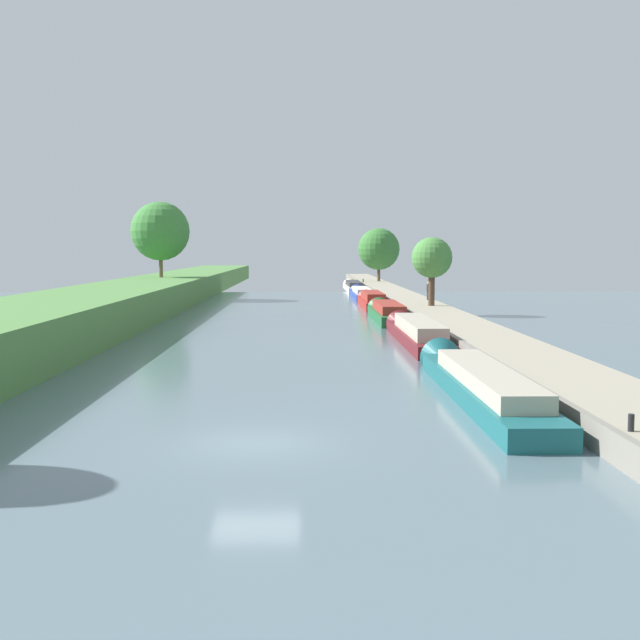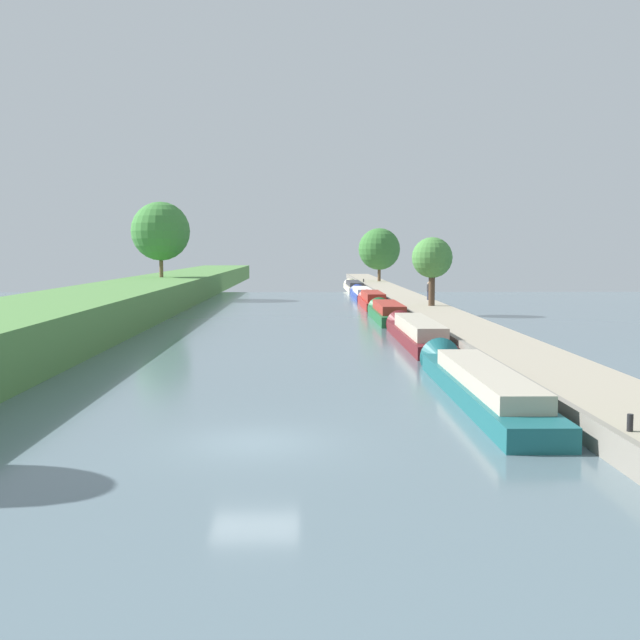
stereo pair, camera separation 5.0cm
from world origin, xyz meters
name	(u,v)px [view 2 (the right image)]	position (x,y,z in m)	size (l,w,h in m)	color
ground_plane	(255,443)	(0.00, 0.00, 0.00)	(160.00, 160.00, 0.00)	slate
stone_quay	(582,426)	(9.34, 0.00, 0.43)	(0.25, 260.00, 0.87)	gray
narrowboat_teal	(477,382)	(7.81, 6.89, 0.54)	(2.03, 16.45, 1.93)	#195B60
narrowboat_maroon	(416,332)	(7.96, 24.40, 0.59)	(2.02, 15.92, 2.06)	maroon
narrowboat_green	(387,312)	(7.76, 39.32, 0.58)	(2.11, 13.37, 2.05)	#1E6033
narrowboat_red	(372,300)	(7.78, 53.62, 0.61)	(2.02, 13.24, 2.07)	maroon
narrowboat_blue	(361,293)	(7.79, 68.10, 0.49)	(1.96, 14.41, 1.86)	#283D93
narrowboat_cream	(354,286)	(7.87, 84.36, 0.53)	(2.07, 16.90, 1.97)	beige
tree_rightbank_midnear	(432,258)	(11.91, 43.31, 4.77)	(3.38, 3.38, 5.69)	#4C3828
tree_rightbank_midfar	(379,249)	(12.29, 94.73, 5.56)	(6.16, 6.16, 7.83)	brown
tree_leftbank_upstream	(161,231)	(-14.34, 64.36, 7.46)	(6.37, 6.37, 8.18)	brown
person_walking	(428,291)	(12.82, 50.89, 1.69)	(0.34, 0.34, 1.66)	#282D42
mooring_bollard_near	(630,423)	(9.77, -2.28, 1.04)	(0.16, 0.16, 0.45)	black
mooring_bollard_far	(364,280)	(9.77, 91.76, 1.04)	(0.16, 0.16, 0.45)	black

